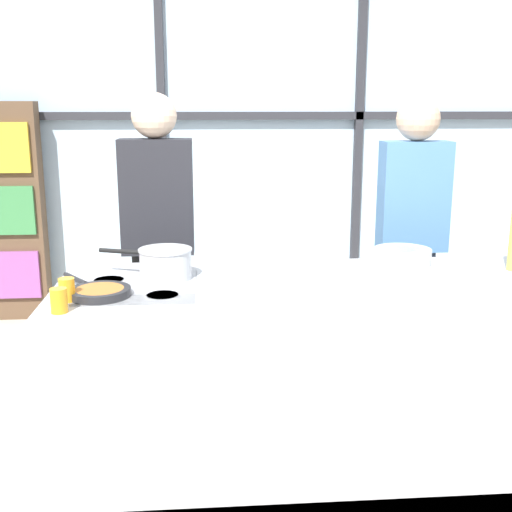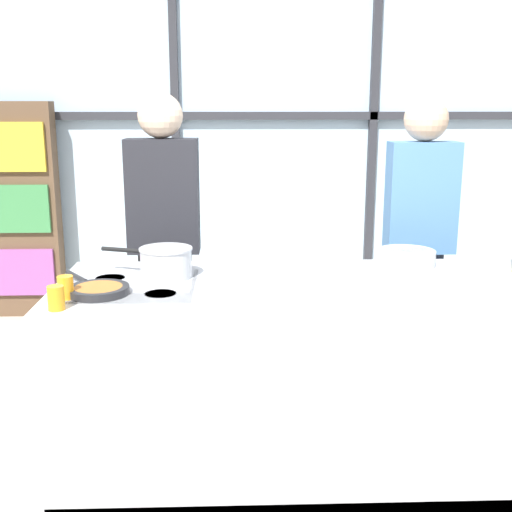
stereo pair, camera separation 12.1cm
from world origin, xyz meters
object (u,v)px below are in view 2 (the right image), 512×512
saucepan (166,262)px  white_plate (417,285)px  juice_glass_near (56,298)px  juice_glass_far (66,287)px  mixing_bowl (406,257)px  spectator_far_left (164,226)px  frying_pan (97,289)px  spectator_center_left (420,226)px

saucepan → white_plate: size_ratio=1.52×
white_plate → juice_glass_near: bearing=-169.4°
saucepan → juice_glass_near: saucepan is taller
juice_glass_far → mixing_bowl: bearing=18.3°
spectator_far_left → juice_glass_near: spectator_far_left is taller
white_plate → saucepan: bearing=170.5°
frying_pan → juice_glass_far: size_ratio=4.25×
spectator_far_left → frying_pan: 0.93m
spectator_far_left → saucepan: (0.08, -0.66, -0.03)m
white_plate → juice_glass_near: 1.47m
spectator_far_left → juice_glass_near: (-0.29, -1.11, -0.06)m
spectator_far_left → juice_glass_far: size_ratio=18.23×
saucepan → mixing_bowl: size_ratio=1.53×
spectator_center_left → mixing_bowl: 0.52m
mixing_bowl → juice_glass_far: 1.57m
saucepan → juice_glass_far: saucepan is taller
juice_glass_near → spectator_center_left: bearing=33.4°
frying_pan → juice_glass_far: 0.13m
frying_pan → mixing_bowl: 1.44m
frying_pan → mixing_bowl: mixing_bowl is taller
saucepan → mixing_bowl: saucepan is taller
spectator_far_left → juice_glass_far: bearing=73.6°
mixing_bowl → juice_glass_near: size_ratio=2.96×
spectator_far_left → mixing_bowl: (1.20, -0.48, -0.07)m
spectator_far_left → white_plate: 1.43m
white_plate → mixing_bowl: 0.37m
spectator_far_left → saucepan: size_ratio=4.02×
white_plate → juice_glass_near: (-1.44, -0.27, 0.04)m
juice_glass_far → white_plate: bearing=5.1°
frying_pan → juice_glass_near: size_ratio=4.25×
white_plate → frying_pan: bearing=-177.3°
spectator_far_left → mixing_bowl: 1.30m
white_plate → juice_glass_far: size_ratio=2.99×
spectator_far_left → saucepan: spectator_far_left is taller
spectator_center_left → saucepan: (-1.32, -0.66, -0.03)m
spectator_center_left → white_plate: spectator_center_left is taller
juice_glass_far → spectator_center_left: bearing=30.0°
saucepan → mixing_bowl: (1.13, 0.18, -0.03)m
white_plate → spectator_center_left: bearing=73.8°
mixing_bowl → spectator_center_left: bearing=67.5°
white_plate → mixing_bowl: (0.05, 0.36, 0.03)m
spectator_center_left → juice_glass_near: (-1.69, -1.11, -0.05)m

